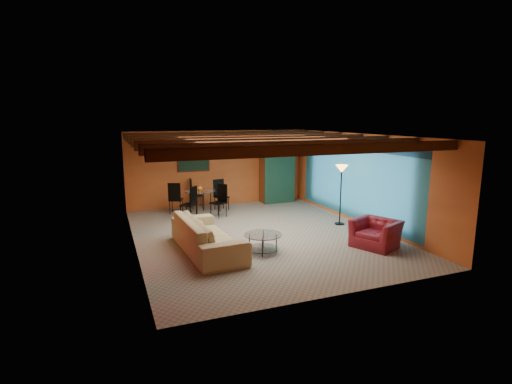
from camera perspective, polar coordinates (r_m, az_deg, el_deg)
name	(u,v)px	position (r m, az deg, el deg)	size (l,w,h in m)	color
room	(257,148)	(10.46, 0.18, 6.44)	(6.52, 8.01, 2.71)	gray
sofa	(207,235)	(9.42, -7.14, -6.24)	(2.81, 1.10, 0.82)	tan
armchair	(376,233)	(10.15, 17.09, -5.79)	(1.06, 0.92, 0.69)	maroon
coffee_table	(263,243)	(9.34, 1.01, -7.48)	(0.90, 0.90, 0.46)	silver
dining_table	(200,198)	(13.11, -8.15, -0.82)	(2.06, 2.06, 1.07)	white
armoire	(277,174)	(14.74, 3.04, 2.61)	(1.20, 0.59, 2.10)	brown
floor_lamp	(341,195)	(11.85, 12.26, -0.41)	(0.36, 0.36, 1.80)	black
ceiling_fan	(259,148)	(10.35, 0.40, 6.39)	(1.50, 1.50, 0.44)	#472614
painting	(194,161)	(13.95, -9.11, 4.49)	(1.05, 0.03, 0.65)	black
potted_plant	(277,140)	(14.61, 3.09, 7.63)	(0.44, 0.38, 0.48)	#26661E
vase	(200,179)	(13.00, -8.23, 1.91)	(0.19, 0.19, 0.19)	orange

